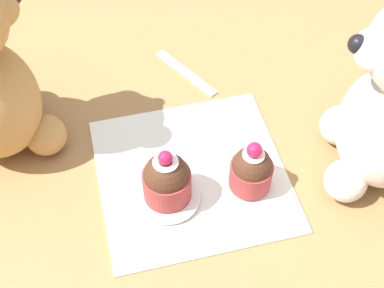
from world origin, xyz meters
TOP-DOWN VIEW (x-y plane):
  - ground_plane at (0.00, 0.00)m, footprint 4.00×4.00m
  - knitted_placemat at (0.00, 0.00)m, footprint 0.21×0.21m
  - cupcake_near_cream_bear at (0.03, 0.06)m, footprint 0.05×0.05m
  - saucer_plate at (0.03, -0.03)m, footprint 0.07×0.07m
  - cupcake_near_tan_bear at (0.03, -0.03)m, footprint 0.05×0.05m
  - teaspoon at (-0.16, 0.03)m, footprint 0.10×0.06m

SIDE VIEW (x-z plane):
  - ground_plane at x=0.00m, z-range 0.00..0.00m
  - teaspoon at x=-0.16m, z-range 0.00..0.01m
  - knitted_placemat at x=0.00m, z-range 0.00..0.01m
  - saucer_plate at x=0.03m, z-range 0.01..0.01m
  - cupcake_near_cream_bear at x=0.03m, z-range 0.00..0.07m
  - cupcake_near_tan_bear at x=0.03m, z-range 0.00..0.07m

